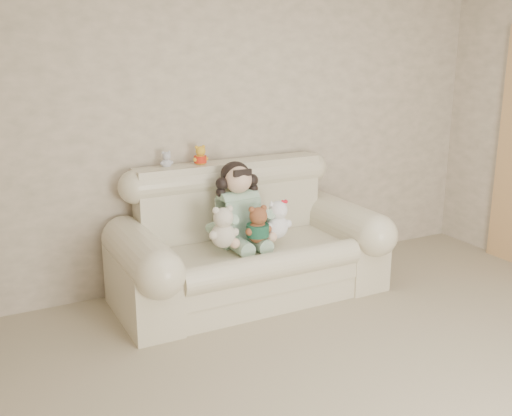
# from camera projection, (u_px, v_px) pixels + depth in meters

# --- Properties ---
(wall_back) EXTENTS (4.50, 0.00, 4.50)m
(wall_back) POSITION_uv_depth(u_px,v_px,m) (252.00, 123.00, 5.03)
(wall_back) COLOR beige
(wall_back) RESTS_ON ground
(sofa) EXTENTS (2.10, 0.95, 1.03)m
(sofa) POSITION_uv_depth(u_px,v_px,m) (250.00, 234.00, 4.68)
(sofa) COLOR beige
(sofa) RESTS_ON floor
(seated_child) EXTENTS (0.44, 0.52, 0.66)m
(seated_child) POSITION_uv_depth(u_px,v_px,m) (238.00, 203.00, 4.66)
(seated_child) COLOR #2D7443
(seated_child) RESTS_ON sofa
(brown_teddy) EXTENTS (0.25, 0.22, 0.34)m
(brown_teddy) POSITION_uv_depth(u_px,v_px,m) (258.00, 221.00, 4.49)
(brown_teddy) COLOR brown
(brown_teddy) RESTS_ON sofa
(white_cat) EXTENTS (0.25, 0.21, 0.36)m
(white_cat) POSITION_uv_depth(u_px,v_px,m) (277.00, 215.00, 4.60)
(white_cat) COLOR white
(white_cat) RESTS_ON sofa
(cream_teddy) EXTENTS (0.29, 0.26, 0.37)m
(cream_teddy) POSITION_uv_depth(u_px,v_px,m) (223.00, 223.00, 4.39)
(cream_teddy) COLOR beige
(cream_teddy) RESTS_ON sofa
(yellow_mini_bear) EXTENTS (0.15, 0.13, 0.20)m
(yellow_mini_bear) POSITION_uv_depth(u_px,v_px,m) (200.00, 154.00, 4.72)
(yellow_mini_bear) COLOR yellow
(yellow_mini_bear) RESTS_ON sofa
(grey_mini_plush) EXTENTS (0.12, 0.11, 0.16)m
(grey_mini_plush) POSITION_uv_depth(u_px,v_px,m) (166.00, 158.00, 4.63)
(grey_mini_plush) COLOR silver
(grey_mini_plush) RESTS_ON sofa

